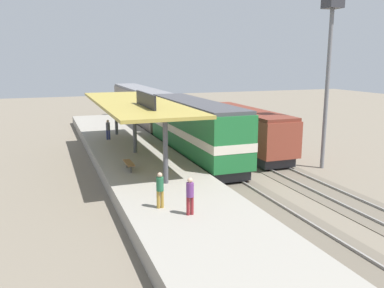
% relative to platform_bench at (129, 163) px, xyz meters
% --- Properties ---
extents(ground_plane, '(120.00, 120.00, 0.00)m').
position_rel_platform_bench_xyz_m(ground_plane, '(8.00, 4.60, -1.34)').
color(ground_plane, '#706656').
extents(track_near, '(3.20, 110.00, 0.16)m').
position_rel_platform_bench_xyz_m(track_near, '(6.00, 4.60, -1.31)').
color(track_near, '#5F5649').
rests_on(track_near, ground).
extents(track_far, '(3.20, 110.00, 0.16)m').
position_rel_platform_bench_xyz_m(track_far, '(10.60, 4.60, -1.31)').
color(track_far, '#5F5649').
rests_on(track_far, ground).
extents(platform, '(6.00, 44.00, 0.90)m').
position_rel_platform_bench_xyz_m(platform, '(1.40, 4.60, -0.89)').
color(platform, gray).
rests_on(platform, ground).
extents(station_canopy, '(5.20, 18.00, 4.70)m').
position_rel_platform_bench_xyz_m(station_canopy, '(1.40, 4.51, 3.19)').
color(station_canopy, '#47474C').
rests_on(station_canopy, platform).
extents(platform_bench, '(0.44, 1.70, 0.50)m').
position_rel_platform_bench_xyz_m(platform_bench, '(0.00, 0.00, 0.00)').
color(platform_bench, '#333338').
rests_on(platform_bench, platform).
extents(locomotive, '(2.93, 14.43, 4.44)m').
position_rel_platform_bench_xyz_m(locomotive, '(6.00, 4.37, 1.07)').
color(locomotive, '#28282D').
rests_on(locomotive, track_near).
extents(passenger_carriage_single, '(2.90, 20.00, 4.24)m').
position_rel_platform_bench_xyz_m(passenger_carriage_single, '(6.00, 22.37, 0.97)').
color(passenger_carriage_single, '#28282D').
rests_on(passenger_carriage_single, track_near).
extents(freight_car, '(2.80, 12.00, 3.54)m').
position_rel_platform_bench_xyz_m(freight_car, '(10.60, 4.99, 0.63)').
color(freight_car, '#28282D').
rests_on(freight_car, track_far).
extents(light_mast, '(1.10, 1.10, 11.70)m').
position_rel_platform_bench_xyz_m(light_mast, '(13.80, -0.99, 7.05)').
color(light_mast, slate).
rests_on(light_mast, ground).
extents(person_waiting, '(0.34, 0.34, 1.71)m').
position_rel_platform_bench_xyz_m(person_waiting, '(0.05, -7.04, 0.51)').
color(person_waiting, olive).
rests_on(person_waiting, platform).
extents(person_walking, '(0.34, 0.34, 1.71)m').
position_rel_platform_bench_xyz_m(person_walking, '(1.07, -8.30, 0.51)').
color(person_walking, maroon).
rests_on(person_walking, platform).
extents(person_boarding, '(0.34, 0.34, 1.71)m').
position_rel_platform_bench_xyz_m(person_boarding, '(0.30, 10.37, 0.51)').
color(person_boarding, navy).
rests_on(person_boarding, platform).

